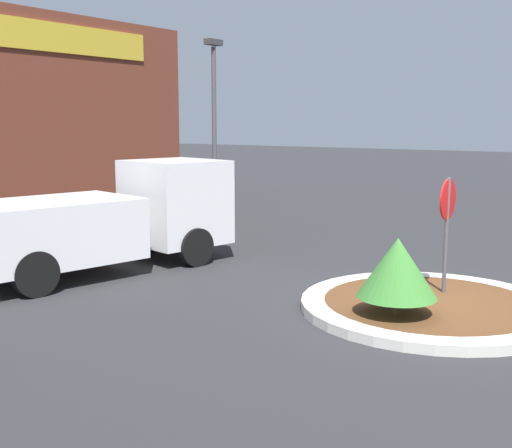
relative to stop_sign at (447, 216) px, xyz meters
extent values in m
plane|color=#2D2D30|center=(-0.70, -0.04, -1.52)|extent=(120.00, 120.00, 0.00)
cylinder|color=beige|center=(-0.70, -0.04, -1.44)|extent=(4.36, 4.36, 0.16)
cylinder|color=brown|center=(-0.70, -0.04, -1.44)|extent=(3.57, 3.57, 0.16)
cylinder|color=#4C4C51|center=(0.00, 0.00, -0.42)|extent=(0.07, 0.07, 2.19)
cylinder|color=#B71414|center=(0.00, 0.00, 0.29)|extent=(0.72, 0.03, 0.72)
cylinder|color=brown|center=(-1.74, 0.13, -1.21)|extent=(0.08, 0.08, 0.28)
cone|color=#3D7F33|center=(-1.74, 0.13, -0.60)|extent=(1.25, 1.25, 0.93)
cube|color=white|center=(-0.14, 6.31, -0.19)|extent=(2.22, 2.30, 1.89)
cube|color=white|center=(-3.27, 6.89, -0.52)|extent=(3.86, 2.71, 1.23)
cube|color=black|center=(0.51, 6.19, 0.14)|extent=(0.36, 1.76, 0.66)
cylinder|color=black|center=(-0.13, 7.29, -1.09)|extent=(0.88, 0.38, 0.85)
cylinder|color=black|center=(-0.49, 5.39, -1.09)|extent=(0.88, 0.38, 0.85)
cylinder|color=black|center=(-4.08, 6.06, -1.09)|extent=(0.88, 0.38, 0.85)
cube|color=gold|center=(1.44, 13.33, 4.20)|extent=(8.65, 0.08, 0.90)
cylinder|color=#4C4C51|center=(6.84, 10.95, 1.34)|extent=(0.16, 0.16, 5.72)
cube|color=#38383D|center=(6.84, 10.95, 4.35)|extent=(0.70, 0.30, 0.20)
camera|label=1|loc=(-10.83, -3.81, 1.62)|focal=45.00mm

